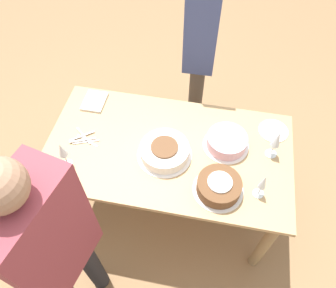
{
  "coord_description": "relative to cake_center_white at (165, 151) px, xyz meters",
  "views": [
    {
      "loc": [
        0.23,
        -1.18,
        2.47
      ],
      "look_at": [
        0.0,
        0.0,
        0.82
      ],
      "focal_mm": 35.0,
      "sensor_mm": 36.0,
      "label": 1
    }
  ],
  "objects": [
    {
      "name": "wine_glass_far",
      "position": [
        0.65,
        0.13,
        0.1
      ],
      "size": [
        0.07,
        0.07,
        0.21
      ],
      "color": "silver",
      "rests_on": "dining_table"
    },
    {
      "name": "cake_back_decorated",
      "position": [
        0.37,
        0.15,
        0.0
      ],
      "size": [
        0.29,
        0.29,
        0.09
      ],
      "color": "white",
      "rests_on": "dining_table"
    },
    {
      "name": "wine_glass_near",
      "position": [
        0.59,
        -0.16,
        0.08
      ],
      "size": [
        0.06,
        0.06,
        0.19
      ],
      "color": "silver",
      "rests_on": "dining_table"
    },
    {
      "name": "wine_glass_extra",
      "position": [
        -0.57,
        -0.18,
        0.1
      ],
      "size": [
        0.06,
        0.06,
        0.2
      ],
      "color": "silver",
      "rests_on": "dining_table"
    },
    {
      "name": "napkin_stack",
      "position": [
        -0.58,
        0.35,
        -0.03
      ],
      "size": [
        0.15,
        0.19,
        0.02
      ],
      "color": "silver",
      "rests_on": "dining_table"
    },
    {
      "name": "dessert_plate_right",
      "position": [
        0.67,
        0.32,
        -0.04
      ],
      "size": [
        0.2,
        0.2,
        0.01
      ],
      "color": "silver",
      "rests_on": "dining_table"
    },
    {
      "name": "cake_center_white",
      "position": [
        0.0,
        0.0,
        0.0
      ],
      "size": [
        0.34,
        0.34,
        0.09
      ],
      "color": "white",
      "rests_on": "dining_table"
    },
    {
      "name": "dining_table",
      "position": [
        0.01,
        0.05,
        -0.16
      ],
      "size": [
        1.57,
        0.86,
        0.77
      ],
      "color": "tan",
      "rests_on": "ground_plane"
    },
    {
      "name": "person_watching",
      "position": [
        0.1,
        0.88,
        0.26
      ],
      "size": [
        0.23,
        0.4,
        1.76
      ],
      "rotation": [
        0.0,
        0.0,
        -1.55
      ],
      "color": "#4C4238",
      "rests_on": "ground_plane"
    },
    {
      "name": "person_cutting",
      "position": [
        -0.36,
        -0.75,
        0.21
      ],
      "size": [
        0.3,
        0.44,
        1.68
      ],
      "rotation": [
        0.0,
        0.0,
        1.35
      ],
      "color": "#232328",
      "rests_on": "ground_plane"
    },
    {
      "name": "ground_plane",
      "position": [
        0.01,
        0.05,
        -0.81
      ],
      "size": [
        12.0,
        12.0,
        0.0
      ],
      "primitive_type": "plane",
      "color": "#8E6B47"
    },
    {
      "name": "cake_front_chocolate",
      "position": [
        0.35,
        -0.18,
        0.0
      ],
      "size": [
        0.3,
        0.3,
        0.1
      ],
      "color": "white",
      "rests_on": "dining_table"
    },
    {
      "name": "fork_pile",
      "position": [
        -0.54,
        0.02,
        -0.03
      ],
      "size": [
        0.2,
        0.14,
        0.01
      ],
      "color": "silver",
      "rests_on": "dining_table"
    }
  ]
}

